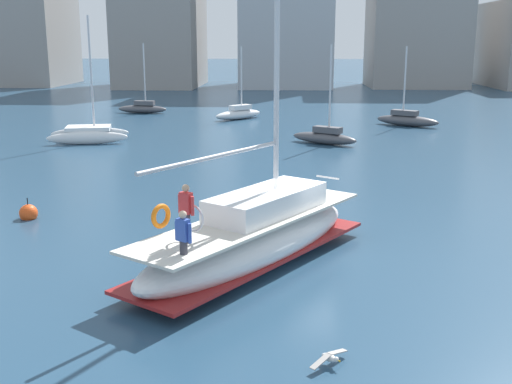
% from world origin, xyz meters
% --- Properties ---
extents(ground_plane, '(400.00, 400.00, 0.00)m').
position_xyz_m(ground_plane, '(0.00, 0.00, 0.00)').
color(ground_plane, navy).
extents(main_sailboat, '(7.31, 9.32, 14.09)m').
position_xyz_m(main_sailboat, '(-1.38, -1.66, 0.92)').
color(main_sailboat, white).
rests_on(main_sailboat, ground).
extents(moored_sloop_near, '(4.68, 1.53, 6.32)m').
position_xyz_m(moored_sloop_near, '(-13.78, 37.97, 0.50)').
color(moored_sloop_near, '#4C4C51').
rests_on(moored_sloop_near, ground).
extents(moored_sloop_far, '(4.27, 4.38, 6.06)m').
position_xyz_m(moored_sloop_far, '(-4.58, 33.91, 0.52)').
color(moored_sloop_far, silver).
rests_on(moored_sloop_far, ground).
extents(moored_catamaran, '(4.52, 3.35, 6.36)m').
position_xyz_m(moored_catamaran, '(2.03, 21.18, 0.50)').
color(moored_catamaran, '#4C4C51').
rests_on(moored_catamaran, ground).
extents(moored_cutter_left, '(4.93, 3.87, 6.15)m').
position_xyz_m(moored_cutter_left, '(8.98, 30.28, 0.53)').
color(moored_cutter_left, '#4C4C51').
rests_on(moored_cutter_left, ground).
extents(moored_cutter_right, '(5.58, 3.51, 8.16)m').
position_xyz_m(moored_cutter_right, '(-13.59, 21.25, 0.61)').
color(moored_cutter_right, white).
rests_on(moored_cutter_right, ground).
extents(seagull, '(0.85, 0.94, 0.17)m').
position_xyz_m(seagull, '(0.53, -7.69, 0.18)').
color(seagull, silver).
rests_on(seagull, ground).
extents(mooring_buoy, '(0.69, 0.69, 0.95)m').
position_xyz_m(mooring_buoy, '(-10.25, 2.95, 0.21)').
color(mooring_buoy, '#EA4C19').
rests_on(mooring_buoy, ground).
extents(waterfront_buildings, '(85.02, 18.10, 25.16)m').
position_xyz_m(waterfront_buildings, '(-2.19, 73.33, 10.67)').
color(waterfront_buildings, gray).
rests_on(waterfront_buildings, ground).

